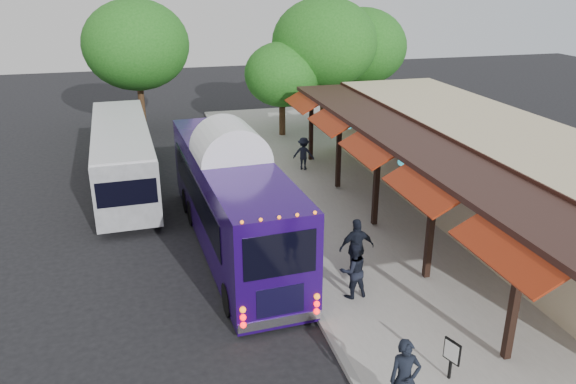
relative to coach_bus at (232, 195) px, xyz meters
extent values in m
plane|color=black|center=(1.45, -4.00, -1.88)|extent=(90.00, 90.00, 0.00)
cube|color=#9E9B93|center=(6.45, 0.00, -1.80)|extent=(10.00, 40.00, 0.15)
cube|color=gray|center=(1.50, 0.00, -1.80)|extent=(0.20, 40.00, 0.16)
cube|color=#C9B38B|center=(9.95, 0.00, -0.08)|extent=(5.00, 20.00, 3.60)
cube|color=black|center=(7.43, 0.00, 1.42)|extent=(0.06, 20.00, 0.60)
cube|color=#331E19|center=(6.35, 0.00, 1.52)|extent=(2.60, 20.00, 0.18)
cube|color=black|center=(5.23, -8.00, -0.07)|extent=(0.18, 0.18, 3.16)
cube|color=maroon|center=(4.80, -8.00, 1.27)|extent=(1.00, 3.20, 0.57)
cube|color=black|center=(5.23, -4.00, -0.07)|extent=(0.18, 0.18, 3.16)
cube|color=maroon|center=(4.80, -4.00, 1.27)|extent=(1.00, 3.20, 0.57)
cube|color=black|center=(5.23, 0.00, -0.07)|extent=(0.18, 0.18, 3.16)
cube|color=maroon|center=(4.80, 0.00, 1.27)|extent=(1.00, 3.20, 0.57)
cube|color=black|center=(5.23, 4.00, -0.07)|extent=(0.18, 0.18, 3.16)
cube|color=maroon|center=(4.80, 4.00, 1.27)|extent=(1.00, 3.20, 0.57)
cube|color=black|center=(5.23, 8.00, -0.07)|extent=(0.18, 0.18, 3.16)
cube|color=maroon|center=(4.80, 8.00, 1.27)|extent=(1.00, 3.20, 0.57)
sphere|color=teal|center=(5.65, -6.00, 1.00)|extent=(0.26, 0.26, 0.26)
sphere|color=teal|center=(5.65, -1.00, 1.00)|extent=(0.26, 0.26, 0.26)
sphere|color=teal|center=(5.65, 4.00, 1.00)|extent=(0.26, 0.26, 0.26)
cube|color=#220759|center=(0.00, 0.01, -0.04)|extent=(2.96, 10.99, 2.85)
cube|color=#220759|center=(0.00, 0.01, -1.61)|extent=(2.90, 10.88, 0.32)
ellipsoid|color=white|center=(0.00, 0.01, 1.36)|extent=(2.94, 10.77, 0.51)
cube|color=black|center=(0.00, -5.43, 0.43)|extent=(1.89, 0.14, 1.18)
cube|color=silver|center=(0.00, -5.37, -1.50)|extent=(2.27, 0.30, 0.25)
sphere|color=#FF0C0C|center=(-0.99, -5.45, -1.26)|extent=(0.16, 0.16, 0.16)
sphere|color=#FF0C0C|center=(0.99, -5.45, -1.26)|extent=(0.16, 0.16, 0.16)
cylinder|color=black|center=(-1.05, -4.12, -1.41)|extent=(0.33, 0.96, 0.94)
cylinder|color=black|center=(1.05, -4.12, -1.41)|extent=(0.33, 0.96, 0.94)
cylinder|color=black|center=(-1.05, 3.49, -1.41)|extent=(0.33, 0.96, 0.94)
cylinder|color=black|center=(1.05, 3.49, -1.41)|extent=(0.33, 0.96, 0.94)
cube|color=gray|center=(-3.63, 6.71, -0.34)|extent=(2.72, 10.63, 2.43)
cube|color=black|center=(-4.79, 6.71, -0.14)|extent=(0.39, 8.96, 0.92)
cube|color=black|center=(-2.47, 6.71, -0.14)|extent=(0.39, 8.96, 0.92)
cube|color=silver|center=(-3.63, 6.71, 0.91)|extent=(2.67, 10.42, 0.09)
cylinder|color=black|center=(-4.69, 3.02, -1.44)|extent=(0.29, 0.89, 0.88)
cylinder|color=black|center=(-2.58, 3.02, -1.44)|extent=(0.29, 0.89, 0.88)
cylinder|color=black|center=(-4.69, 9.87, -1.44)|extent=(0.29, 0.89, 0.88)
cylinder|color=black|center=(-2.58, 9.87, -1.44)|extent=(0.29, 0.89, 0.88)
imported|color=black|center=(2.05, -9.00, -0.83)|extent=(0.72, 0.55, 1.80)
imported|color=black|center=(2.71, -4.37, -0.89)|extent=(0.86, 0.69, 1.67)
imported|color=black|center=(3.24, -3.25, -0.80)|extent=(1.09, 0.47, 1.86)
imported|color=black|center=(4.52, 6.82, -0.95)|extent=(1.15, 0.97, 1.55)
cube|color=black|center=(3.59, -8.25, -1.22)|extent=(0.07, 0.07, 1.01)
cube|color=black|center=(3.59, -8.25, -0.99)|extent=(0.18, 0.45, 0.55)
cube|color=white|center=(3.56, -8.25, -0.99)|extent=(0.13, 0.37, 0.46)
cylinder|color=#382314|center=(5.08, 13.13, -0.66)|extent=(0.36, 0.36, 2.44)
ellipsoid|color=#1D5C17|center=(5.08, 13.13, 1.72)|extent=(4.21, 4.21, 3.58)
cylinder|color=#382314|center=(7.76, 13.83, -0.13)|extent=(0.36, 0.36, 3.49)
ellipsoid|color=#1D5C17|center=(7.76, 13.83, 3.27)|extent=(6.02, 6.02, 5.12)
cylinder|color=#382314|center=(10.68, 15.43, -0.29)|extent=(0.36, 0.36, 3.17)
ellipsoid|color=#1D5C17|center=(10.68, 15.43, 2.80)|extent=(5.47, 5.47, 4.65)
cylinder|color=#382314|center=(-2.64, 16.14, -0.15)|extent=(0.36, 0.36, 3.45)
ellipsoid|color=#1D5C17|center=(-2.64, 16.14, 3.22)|extent=(5.96, 5.96, 5.07)
camera|label=1|loc=(-2.63, -17.39, 6.88)|focal=35.00mm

